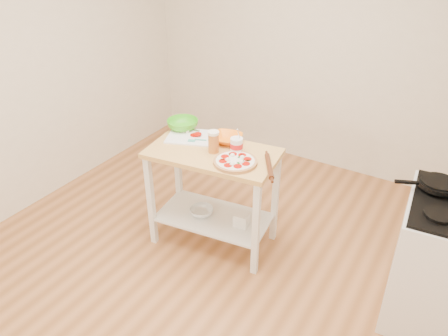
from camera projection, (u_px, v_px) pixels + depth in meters
room_shell at (195, 122)px, 2.88m from camera, size 4.04×4.54×2.74m
prep_island at (213, 179)px, 3.60m from camera, size 1.10×0.69×0.90m
gas_stove at (446, 262)px, 2.98m from camera, size 0.71×0.82×1.11m
skillet at (438, 184)px, 2.91m from camera, size 0.40×0.27×0.03m
pizza at (235, 161)px, 3.29m from camera, size 0.33×0.33×0.05m
cutting_board at (191, 136)px, 3.68m from camera, size 0.48×0.43×0.04m
spatula at (196, 140)px, 3.60m from camera, size 0.14×0.10×0.01m
knife at (181, 128)px, 3.80m from camera, size 0.27×0.08×0.01m
orange_bowl at (227, 139)px, 3.60m from camera, size 0.29×0.29×0.06m
green_bowl at (183, 124)px, 3.80m from camera, size 0.33×0.33×0.08m
beer_pint at (213, 142)px, 3.42m from camera, size 0.09×0.09×0.18m
yogurt_tub at (237, 145)px, 3.43m from camera, size 0.10×0.10×0.22m
rolling_pin at (269, 166)px, 3.22m from camera, size 0.21×0.31×0.04m
shelf_glass_bowl at (202, 212)px, 3.80m from camera, size 0.28×0.28×0.06m
shelf_bin at (242, 219)px, 3.66m from camera, size 0.13×0.13×0.12m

